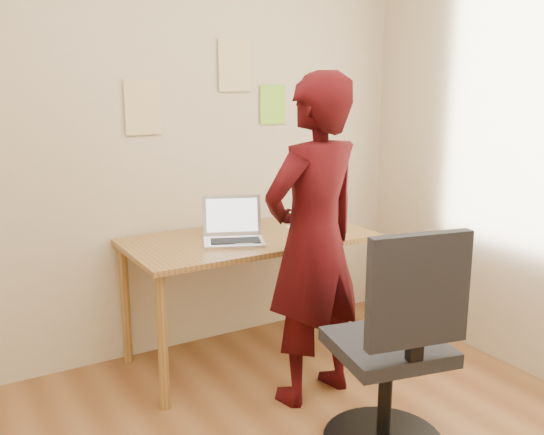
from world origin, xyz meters
TOP-DOWN VIEW (x-y plane):
  - room at (0.00, 0.00)m, footprint 3.58×3.58m
  - desk at (0.50, 1.38)m, footprint 1.40×0.70m
  - laptop at (0.38, 1.35)m, footprint 0.42×0.40m
  - paper_sheet at (0.91, 1.31)m, footprint 0.26×0.35m
  - phone at (0.78, 1.17)m, footprint 0.09×0.14m
  - wall_note_left at (0.03, 1.74)m, footprint 0.21×0.00m
  - wall_note_mid at (0.60, 1.74)m, footprint 0.21×0.00m
  - wall_note_right at (0.87, 1.74)m, footprint 0.18×0.00m
  - office_chair at (0.58, 0.22)m, footprint 0.54×0.56m
  - person at (0.57, 0.83)m, footprint 0.67×0.50m

SIDE VIEW (x-z plane):
  - office_chair at x=0.58m, z-range -0.08..0.97m
  - desk at x=0.50m, z-range 0.28..1.02m
  - paper_sheet at x=0.91m, z-range 0.74..0.74m
  - phone at x=0.78m, z-range 0.74..0.75m
  - laptop at x=0.38m, z-range 0.67..0.91m
  - person at x=0.57m, z-range 0.00..1.66m
  - room at x=0.00m, z-range -0.04..2.74m
  - wall_note_right at x=0.87m, z-range 1.34..1.58m
  - wall_note_left at x=0.03m, z-range 1.31..1.61m
  - wall_note_mid at x=0.60m, z-range 1.55..1.85m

